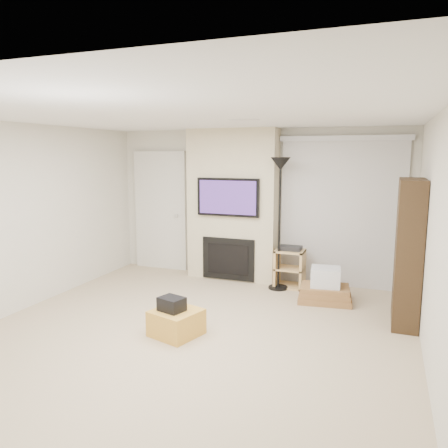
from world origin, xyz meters
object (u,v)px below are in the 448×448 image
at_px(bookshelf, 408,253).
at_px(floor_lamp, 280,186).
at_px(ottoman, 176,323).
at_px(av_stand, 290,266).
at_px(box_stack, 325,288).

bearing_deg(bookshelf, floor_lamp, 155.54).
xyz_separation_m(ottoman, bookshelf, (2.50, 1.33, 0.75)).
height_order(av_stand, box_stack, av_stand).
xyz_separation_m(box_stack, bookshelf, (1.04, -0.48, 0.71)).
distance_m(box_stack, bookshelf, 1.35).
xyz_separation_m(av_stand, box_stack, (0.62, -0.50, -0.16)).
height_order(ottoman, box_stack, box_stack).
bearing_deg(floor_lamp, box_stack, -24.20).
xyz_separation_m(ottoman, av_stand, (0.84, 2.31, 0.20)).
xyz_separation_m(av_stand, bookshelf, (1.66, -0.98, 0.55)).
bearing_deg(av_stand, bookshelf, -30.49).
xyz_separation_m(floor_lamp, bookshelf, (1.81, -0.82, -0.71)).
bearing_deg(bookshelf, box_stack, 155.35).
bearing_deg(box_stack, bookshelf, -24.65).
bearing_deg(av_stand, floor_lamp, -132.49).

